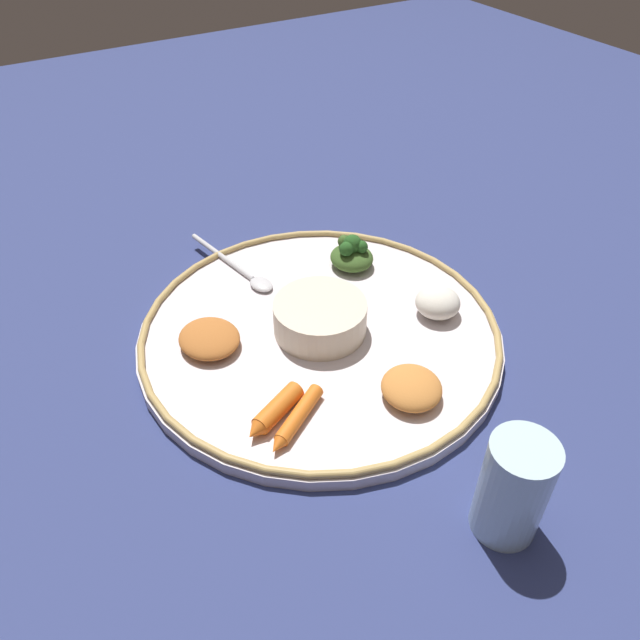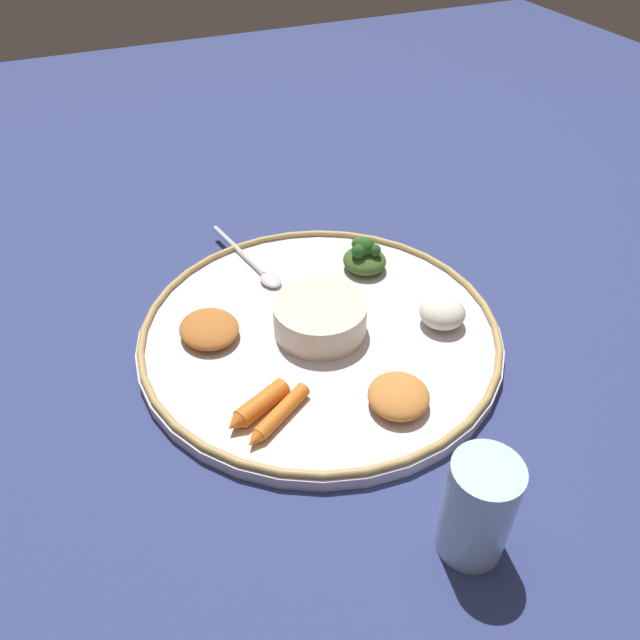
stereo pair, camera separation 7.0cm
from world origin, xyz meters
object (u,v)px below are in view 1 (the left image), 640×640
at_px(center_bowl, 320,316).
at_px(spoon, 242,271).
at_px(greens_pile, 352,254).
at_px(carrot_outer, 296,419).
at_px(drinking_glass, 511,494).
at_px(carrot_near_spoon, 274,411).

bearing_deg(center_bowl, spoon, -168.74).
distance_m(center_bowl, greens_pile, 0.13).
relative_size(center_bowl, carrot_outer, 1.28).
bearing_deg(greens_pile, drinking_glass, -13.09).
bearing_deg(center_bowl, greens_pile, 131.44).
height_order(center_bowl, drinking_glass, drinking_glass).
height_order(spoon, carrot_outer, carrot_outer).
relative_size(spoon, greens_pile, 2.65).
height_order(center_bowl, greens_pile, greens_pile).
distance_m(center_bowl, drinking_glass, 0.29).
distance_m(greens_pile, carrot_outer, 0.27).
height_order(carrot_outer, drinking_glass, drinking_glass).
xyz_separation_m(spoon, carrot_near_spoon, (0.24, -0.08, 0.01)).
bearing_deg(carrot_near_spoon, drinking_glass, 31.35).
xyz_separation_m(spoon, drinking_glass, (0.43, 0.04, 0.03)).
distance_m(spoon, greens_pile, 0.14).
xyz_separation_m(spoon, greens_pile, (0.06, 0.13, 0.01)).
relative_size(carrot_outer, drinking_glass, 0.80).
bearing_deg(greens_pile, spoon, -114.10).
xyz_separation_m(greens_pile, carrot_outer, (0.20, -0.19, -0.01)).
distance_m(spoon, carrot_outer, 0.26).
distance_m(center_bowl, carrot_outer, 0.14).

